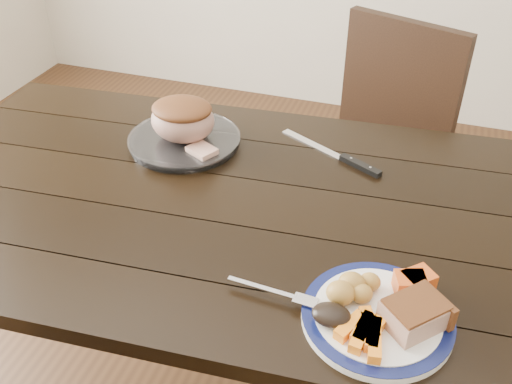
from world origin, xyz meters
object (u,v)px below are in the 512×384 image
(pork_slice, at_px, (414,315))
(carving_knife, at_px, (348,160))
(serving_platter, at_px, (185,141))
(roast_joint, at_px, (183,120))
(chair_far, at_px, (377,145))
(dinner_plate, at_px, (377,318))
(fork, at_px, (279,293))
(dining_table, at_px, (228,229))

(pork_slice, distance_m, carving_knife, 0.56)
(serving_platter, distance_m, roast_joint, 0.06)
(chair_far, distance_m, roast_joint, 0.77)
(dinner_plate, distance_m, fork, 0.18)
(serving_platter, xyz_separation_m, fork, (0.40, -0.46, 0.01))
(fork, bearing_deg, dining_table, 131.22)
(dining_table, xyz_separation_m, serving_platter, (-0.19, 0.19, 0.10))
(pork_slice, relative_size, fork, 0.57)
(serving_platter, relative_size, fork, 1.64)
(roast_joint, relative_size, carving_knife, 0.58)
(dinner_plate, relative_size, fork, 1.53)
(serving_platter, relative_size, pork_slice, 2.88)
(dining_table, relative_size, dinner_plate, 6.07)
(roast_joint, bearing_deg, serving_platter, 0.00)
(dinner_plate, relative_size, pork_slice, 2.70)
(dinner_plate, height_order, carving_knife, dinner_plate)
(dinner_plate, bearing_deg, fork, -176.94)
(serving_platter, xyz_separation_m, carving_knife, (0.43, 0.05, -0.00))
(dinner_plate, height_order, pork_slice, pork_slice)
(fork, xyz_separation_m, roast_joint, (-0.40, 0.46, 0.05))
(serving_platter, height_order, roast_joint, roast_joint)
(dinner_plate, xyz_separation_m, pork_slice, (0.06, -0.01, 0.03))
(chair_far, height_order, roast_joint, chair_far)
(pork_slice, bearing_deg, chair_far, 100.50)
(pork_slice, relative_size, roast_joint, 0.60)
(roast_joint, bearing_deg, carving_knife, 6.87)
(dining_table, bearing_deg, roast_joint, 135.05)
(roast_joint, bearing_deg, fork, -49.12)
(carving_knife, bearing_deg, pork_slice, -40.28)
(chair_far, bearing_deg, pork_slice, 121.30)
(dinner_plate, bearing_deg, carving_knife, 106.72)
(chair_far, height_order, carving_knife, chair_far)
(chair_far, xyz_separation_m, dinner_plate, (0.12, -0.99, 0.23))
(carving_knife, bearing_deg, dining_table, -107.10)
(chair_far, xyz_separation_m, carving_knife, (-0.03, -0.49, 0.23))
(dining_table, distance_m, dinner_plate, 0.48)
(serving_platter, bearing_deg, chair_far, 49.46)
(dinner_plate, bearing_deg, pork_slice, -4.76)
(chair_far, bearing_deg, roast_joint, 70.27)
(chair_far, distance_m, fork, 1.04)
(dining_table, distance_m, carving_knife, 0.36)
(pork_slice, relative_size, carving_knife, 0.34)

